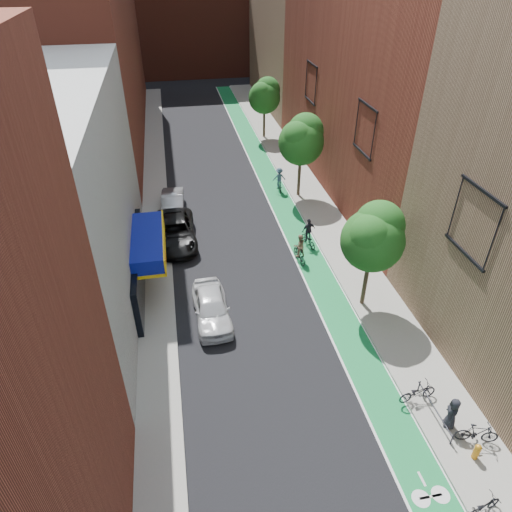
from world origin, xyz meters
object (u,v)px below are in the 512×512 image
cyclist_lane_near (299,251)px  pedestrian (452,413)px  parked_car_silver (173,204)px  fire_hydrant (477,451)px  parked_car_black (175,232)px  cyclist_lane_mid (308,236)px  cyclist_lane_far (279,181)px  parked_car_white (211,307)px

cyclist_lane_near → pedestrian: 13.65m
parked_car_silver → fire_hydrant: (11.04, -22.96, -0.20)m
parked_car_silver → fire_hydrant: size_ratio=5.90×
parked_car_black → cyclist_lane_mid: bearing=-14.0°
parked_car_silver → cyclist_lane_far: size_ratio=2.30×
pedestrian → fire_hydrant: 1.64m
cyclist_lane_mid → cyclist_lane_far: bearing=-103.2°
parked_car_silver → fire_hydrant: bearing=-61.2°
cyclist_lane_far → fire_hydrant: 25.29m
parked_car_white → parked_car_silver: 12.68m
cyclist_lane_near → pedestrian: size_ratio=1.22×
cyclist_lane_far → cyclist_lane_mid: bearing=91.4°
parked_car_white → fire_hydrant: (9.44, -10.38, -0.23)m
parked_car_black → pedestrian: pedestrian is taller
parked_car_white → cyclist_lane_far: bearing=62.0°
parked_car_white → parked_car_silver: size_ratio=1.01×
cyclist_lane_far → fire_hydrant: size_ratio=2.56×
parked_car_white → cyclist_lane_mid: cyclist_lane_mid is taller
cyclist_lane_near → cyclist_lane_far: size_ratio=0.96×
cyclist_lane_far → pedestrian: bearing=95.8°
cyclist_lane_mid → parked_car_silver: bearing=-49.0°
parked_car_white → cyclist_lane_near: (6.20, 4.51, 0.00)m
parked_car_black → cyclist_lane_far: (8.88, 6.47, 0.08)m
parked_car_black → pedestrian: (10.79, -17.15, 0.11)m
parked_car_black → cyclist_lane_near: (7.80, -3.84, -0.03)m
parked_car_white → parked_car_black: parked_car_black is taller
cyclist_lane_mid → cyclist_lane_far: size_ratio=1.00×
parked_car_silver → cyclist_lane_far: cyclist_lane_far is taller
fire_hydrant → parked_car_silver: bearing=115.7°
parked_car_white → cyclist_lane_far: (7.28, 14.82, 0.11)m
pedestrian → parked_car_black: bearing=-123.8°
cyclist_lane_mid → parked_car_white: bearing=26.9°
parked_car_black → fire_hydrant: 21.74m
parked_car_black → cyclist_lane_mid: 9.17m
parked_car_white → fire_hydrant: size_ratio=5.93×
cyclist_lane_near → cyclist_lane_far: cyclist_lane_far is taller
parked_car_white → cyclist_lane_far: 16.51m
parked_car_black → pedestrian: bearing=-58.3°
parked_car_white → parked_car_black: bearing=99.0°
cyclist_lane_far → parked_car_black: bearing=37.3°
fire_hydrant → parked_car_black: bearing=120.5°
parked_car_black → cyclist_lane_far: cyclist_lane_far is taller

